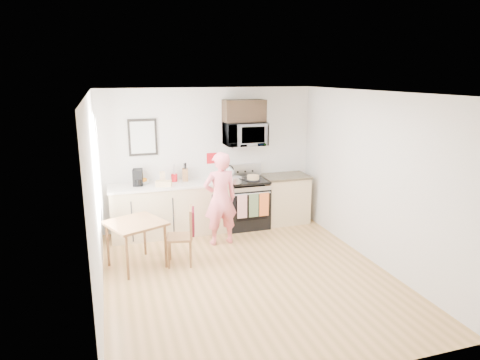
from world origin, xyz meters
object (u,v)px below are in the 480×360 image
object	(u,v)px
microwave	(245,134)
chair	(188,228)
dining_table	(135,227)
range	(246,204)
person	(220,199)
cake	(253,178)

from	to	relation	value
microwave	chair	world-z (taller)	microwave
dining_table	range	bearing A→B (deg)	29.13
range	person	distance (m)	1.03
dining_table	chair	xyz separation A→B (m)	(0.76, -0.13, -0.05)
microwave	range	bearing A→B (deg)	-89.94
chair	cake	xyz separation A→B (m)	(1.47, 1.22, 0.39)
chair	person	bearing A→B (deg)	55.01
range	person	size ratio (longest dim) A/B	0.73
chair	cake	distance (m)	1.95
person	chair	distance (m)	0.96
microwave	dining_table	distance (m)	2.73
microwave	person	world-z (taller)	microwave
dining_table	cake	world-z (taller)	cake
person	range	bearing A→B (deg)	-140.38
range	person	bearing A→B (deg)	-135.41
person	dining_table	xyz separation A→B (m)	(-1.44, -0.51, -0.17)
range	chair	xyz separation A→B (m)	(-1.37, -1.31, 0.14)
range	microwave	distance (m)	1.33
range	microwave	size ratio (longest dim) A/B	1.53
range	microwave	bearing A→B (deg)	90.06
microwave	dining_table	bearing A→B (deg)	-148.76
person	cake	world-z (taller)	person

